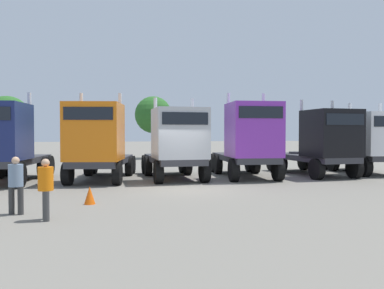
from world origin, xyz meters
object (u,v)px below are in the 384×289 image
at_px(semi_truck_black, 323,143).
at_px(traffic_cone_near, 90,195).
at_px(semi_truck_navy, 2,142).
at_px(semi_truck_purple, 250,140).
at_px(semi_truck_white, 372,142).
at_px(visitor_in_hivis, 46,185).
at_px(semi_truck_silver, 177,143).
at_px(visitor_with_camera, 16,181).
at_px(semi_truck_orange, 98,142).

xyz_separation_m(semi_truck_black, traffic_cone_near, (-11.79, -5.81, -1.53)).
distance_m(semi_truck_navy, semi_truck_purple, 11.70).
distance_m(semi_truck_navy, semi_truck_white, 19.19).
bearing_deg(traffic_cone_near, visitor_in_hivis, -114.89).
bearing_deg(semi_truck_silver, semi_truck_purple, 86.28).
height_order(semi_truck_silver, semi_truck_purple, semi_truck_purple).
bearing_deg(traffic_cone_near, semi_truck_purple, 36.87).
xyz_separation_m(semi_truck_black, visitor_with_camera, (-13.75, -7.05, -0.88)).
height_order(semi_truck_white, visitor_in_hivis, semi_truck_white).
xyz_separation_m(semi_truck_navy, semi_truck_purple, (11.70, -0.17, 0.05)).
relative_size(visitor_with_camera, traffic_cone_near, 2.80).
bearing_deg(visitor_with_camera, semi_truck_orange, 4.38).
distance_m(semi_truck_black, visitor_with_camera, 15.48).
height_order(semi_truck_orange, semi_truck_black, semi_truck_orange).
height_order(semi_truck_orange, semi_truck_silver, semi_truck_orange).
bearing_deg(semi_truck_navy, semi_truck_purple, 95.72).
xyz_separation_m(semi_truck_navy, semi_truck_black, (15.88, -0.07, -0.11)).
distance_m(visitor_with_camera, traffic_cone_near, 2.42).
height_order(semi_truck_black, visitor_in_hivis, semi_truck_black).
bearing_deg(semi_truck_white, semi_truck_orange, -85.33).
bearing_deg(semi_truck_navy, visitor_with_camera, 23.16).
bearing_deg(semi_truck_white, visitor_in_hivis, -58.90).
distance_m(semi_truck_orange, semi_truck_black, 11.68).
xyz_separation_m(visitor_with_camera, traffic_cone_near, (1.97, 1.24, -0.66)).
relative_size(semi_truck_silver, semi_truck_black, 0.96).
bearing_deg(traffic_cone_near, semi_truck_orange, 89.01).
bearing_deg(semi_truck_orange, visitor_in_hivis, 2.59).
relative_size(semi_truck_orange, semi_truck_white, 1.14).
distance_m(semi_truck_silver, semi_truck_black, 7.90).
distance_m(semi_truck_orange, visitor_in_hivis, 8.28).
xyz_separation_m(semi_truck_silver, visitor_with_camera, (-5.85, -7.05, -0.89)).
relative_size(semi_truck_purple, semi_truck_white, 1.07).
distance_m(semi_truck_navy, traffic_cone_near, 7.35).
distance_m(semi_truck_white, visitor_with_camera, 18.69).
bearing_deg(visitor_with_camera, semi_truck_white, -45.65).
bearing_deg(visitor_in_hivis, visitor_with_camera, 122.93).
distance_m(semi_truck_silver, semi_truck_white, 11.23).
relative_size(semi_truck_silver, semi_truck_purple, 0.96).
xyz_separation_m(semi_truck_orange, visitor_in_hivis, (-1.12, -8.14, -0.97)).
xyz_separation_m(semi_truck_silver, visitor_in_hivis, (-4.90, -8.01, -0.90)).
height_order(semi_truck_silver, traffic_cone_near, semi_truck_silver).
height_order(semi_truck_silver, visitor_with_camera, semi_truck_silver).
height_order(semi_truck_navy, visitor_in_hivis, semi_truck_navy).
bearing_deg(visitor_in_hivis, semi_truck_white, 16.12).
height_order(semi_truck_silver, semi_truck_white, semi_truck_silver).
relative_size(visitor_in_hivis, visitor_with_camera, 0.99).
xyz_separation_m(semi_truck_orange, semi_truck_white, (15.00, 0.37, -0.10)).
bearing_deg(semi_truck_silver, semi_truck_navy, -92.58).
relative_size(semi_truck_navy, semi_truck_black, 1.00).
distance_m(semi_truck_purple, visitor_with_camera, 11.88).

